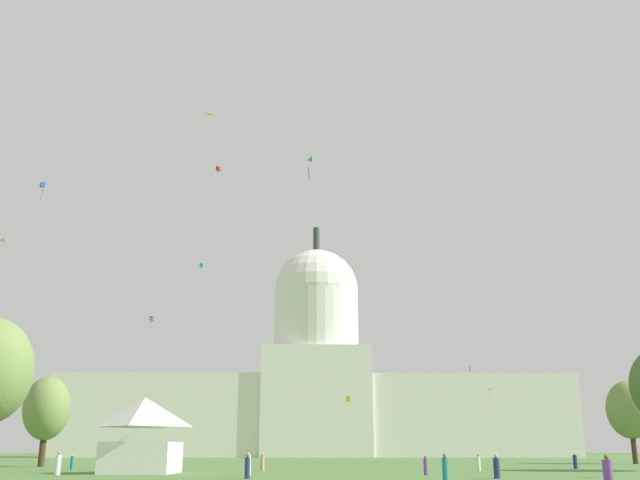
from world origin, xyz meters
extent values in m
cube|color=silver|center=(-32.01, 173.69, 10.27)|extent=(66.16, 23.24, 20.53)
cube|color=silver|center=(34.15, 173.69, 10.27)|extent=(66.16, 23.24, 20.53)
cube|color=silver|center=(1.07, 173.69, 13.74)|extent=(27.98, 25.57, 27.49)
cylinder|color=silver|center=(1.07, 173.69, 35.68)|extent=(22.82, 22.82, 16.39)
sphere|color=silver|center=(1.07, 173.69, 43.87)|extent=(23.06, 23.06, 23.06)
cylinder|color=#2D3833|center=(1.07, 173.69, 58.74)|extent=(1.80, 1.80, 6.68)
cube|color=white|center=(-15.15, 42.63, 1.30)|extent=(5.98, 6.90, 2.60)
pyramid|color=white|center=(-15.15, 42.63, 5.13)|extent=(6.28, 7.25, 2.53)
cylinder|color=#42301E|center=(45.24, 83.26, 2.51)|extent=(0.73, 0.73, 5.03)
ellipsoid|color=olive|center=(45.24, 83.26, 7.48)|extent=(6.82, 6.67, 8.18)
cylinder|color=#42301E|center=(-32.57, 67.83, 2.26)|extent=(0.76, 0.76, 4.52)
ellipsoid|color=olive|center=(-32.57, 67.83, 6.79)|extent=(7.26, 7.71, 7.57)
cylinder|color=silver|center=(-21.11, 39.08, 0.78)|extent=(0.66, 0.66, 1.56)
sphere|color=#A37556|center=(-21.11, 39.08, 1.68)|extent=(0.34, 0.34, 0.24)
cylinder|color=silver|center=(15.51, 49.47, 0.66)|extent=(0.48, 0.48, 1.33)
sphere|color=#A37556|center=(15.51, 49.47, 1.44)|extent=(0.32, 0.32, 0.24)
cylinder|color=navy|center=(-5.06, 30.91, 0.72)|extent=(0.53, 0.53, 1.44)
sphere|color=brown|center=(-5.06, 30.91, 1.56)|extent=(0.33, 0.33, 0.24)
cylinder|color=tan|center=(-5.17, 50.06, 0.74)|extent=(0.52, 0.52, 1.48)
sphere|color=beige|center=(-5.17, 50.06, 1.59)|extent=(0.33, 0.33, 0.24)
cylinder|color=navy|center=(27.47, 57.04, 0.70)|extent=(0.61, 0.61, 1.40)
sphere|color=tan|center=(27.47, 57.04, 1.50)|extent=(0.29, 0.29, 0.21)
cylinder|color=#703D93|center=(8.66, 37.94, 0.63)|extent=(0.46, 0.46, 1.27)
sphere|color=brown|center=(8.66, 37.94, 1.38)|extent=(0.31, 0.31, 0.22)
cylinder|color=navy|center=(12.63, 30.88, 0.70)|extent=(0.54, 0.54, 1.41)
sphere|color=tan|center=(12.63, 30.88, 1.54)|extent=(0.31, 0.31, 0.26)
cylinder|color=#1E757A|center=(-24.83, 54.71, 0.65)|extent=(0.37, 0.37, 1.30)
sphere|color=beige|center=(-24.83, 54.71, 1.42)|extent=(0.24, 0.24, 0.22)
cylinder|color=olive|center=(-23.63, 59.78, 0.76)|extent=(0.57, 0.57, 1.52)
sphere|color=tan|center=(-23.63, 59.78, 1.63)|extent=(0.30, 0.30, 0.22)
cylinder|color=#1E757A|center=(7.62, 23.29, 0.76)|extent=(0.51, 0.51, 1.52)
sphere|color=#A37556|center=(7.62, 23.29, 1.65)|extent=(0.36, 0.36, 0.25)
cylinder|color=silver|center=(-5.56, 37.84, 0.76)|extent=(0.59, 0.59, 1.53)
sphere|color=beige|center=(-5.56, 37.84, 1.63)|extent=(0.30, 0.30, 0.21)
cylinder|color=#703D93|center=(13.49, 12.92, 0.76)|extent=(0.52, 0.52, 1.53)
sphere|color=brown|center=(13.49, 12.92, 1.65)|extent=(0.27, 0.27, 0.24)
pyramid|color=pink|center=(39.47, 141.40, 14.39)|extent=(1.23, 0.60, 0.26)
cylinder|color=pink|center=(39.28, 141.11, 12.63)|extent=(0.24, 0.34, 2.42)
cube|color=blue|center=(-38.43, 73.87, 37.69)|extent=(0.93, 0.92, 0.47)
cube|color=blue|center=(-38.43, 73.87, 38.06)|extent=(0.93, 0.92, 0.47)
cylinder|color=blue|center=(-38.37, 73.87, 36.57)|extent=(0.30, 0.13, 1.94)
cube|color=#D1339E|center=(26.17, 99.68, 14.99)|extent=(0.32, 0.74, 1.01)
pyramid|color=gold|center=(9.99, 150.07, 47.24)|extent=(0.97, 1.25, 0.37)
pyramid|color=orange|center=(-18.19, 91.73, 57.07)|extent=(1.66, 1.22, 0.15)
cube|color=#33BCDB|center=(-23.45, 125.96, 38.96)|extent=(1.03, 0.98, 0.58)
cube|color=#33BCDB|center=(-23.45, 125.96, 39.38)|extent=(1.03, 0.98, 0.58)
cylinder|color=#33BCDB|center=(-23.62, 125.96, 37.07)|extent=(0.28, 0.18, 3.41)
pyramid|color=teal|center=(-1.16, 64.47, 37.56)|extent=(0.76, 1.47, 0.26)
cylinder|color=black|center=(-0.89, 64.46, 36.14)|extent=(0.26, 0.26, 1.51)
cube|color=purple|center=(-36.66, 141.35, 30.18)|extent=(0.98, 0.90, 0.66)
cube|color=purple|center=(-36.66, 141.35, 30.80)|extent=(0.98, 0.90, 0.66)
cylinder|color=purple|center=(-36.71, 141.35, 28.83)|extent=(0.40, 0.30, 2.30)
cube|color=red|center=(-19.95, 119.49, 58.21)|extent=(1.14, 1.10, 0.57)
cube|color=red|center=(-19.95, 119.49, 58.64)|extent=(1.14, 1.10, 0.57)
cylinder|color=red|center=(-19.98, 119.49, 57.04)|extent=(0.34, 0.09, 1.94)
cube|color=yellow|center=(7.43, 133.68, 12.18)|extent=(0.91, 0.54, 1.21)
cylinder|color=yellow|center=(7.57, 133.68, 10.44)|extent=(0.16, 0.38, 2.26)
camera|label=1|loc=(-0.68, -23.08, 2.01)|focal=40.91mm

